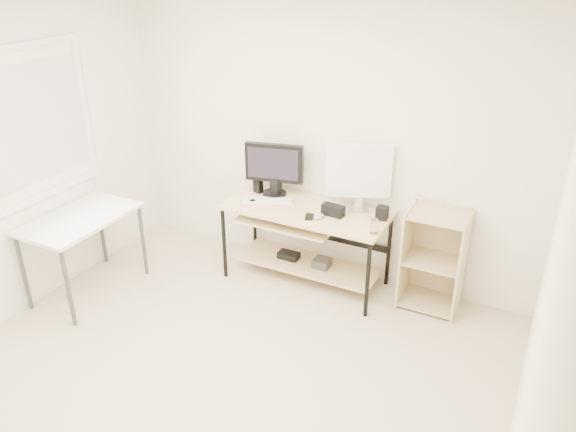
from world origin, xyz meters
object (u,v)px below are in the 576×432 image
(shelf_unit, at_px, (435,258))
(side_table, at_px, (81,225))
(black_monitor, at_px, (274,166))
(white_imac, at_px, (359,173))
(audio_controller, at_px, (258,184))
(desk, at_px, (303,229))

(shelf_unit, bearing_deg, side_table, -156.67)
(black_monitor, relative_size, white_imac, 0.89)
(black_monitor, relative_size, audio_controller, 3.11)
(white_imac, bearing_deg, black_monitor, 159.76)
(white_imac, bearing_deg, desk, 179.38)
(black_monitor, bearing_deg, audio_controller, 173.84)
(black_monitor, distance_m, white_imac, 0.82)
(desk, bearing_deg, shelf_unit, 7.77)
(side_table, xyz_separation_m, audio_controller, (1.11, 1.18, 0.17))
(desk, height_order, black_monitor, black_monitor)
(shelf_unit, relative_size, white_imac, 1.47)
(audio_controller, bearing_deg, side_table, -115.05)
(side_table, relative_size, black_monitor, 1.84)
(side_table, xyz_separation_m, white_imac, (2.09, 1.24, 0.43))
(side_table, distance_m, shelf_unit, 3.09)
(shelf_unit, xyz_separation_m, black_monitor, (-1.55, -0.02, 0.58))
(side_table, height_order, shelf_unit, shelf_unit)
(desk, height_order, side_table, same)
(shelf_unit, distance_m, black_monitor, 1.66)
(shelf_unit, bearing_deg, desk, -172.23)
(audio_controller, bearing_deg, black_monitor, 25.07)
(side_table, distance_m, black_monitor, 1.79)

